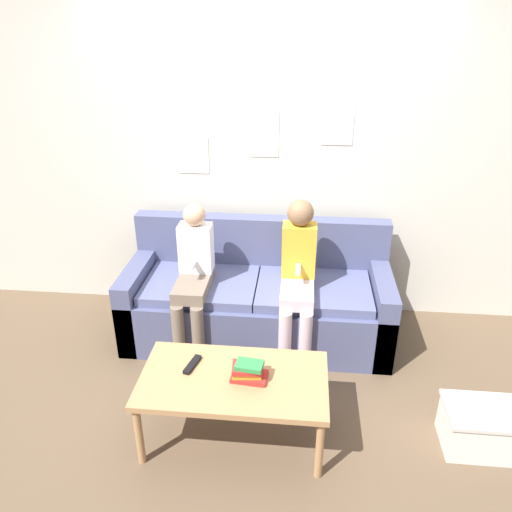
{
  "coord_description": "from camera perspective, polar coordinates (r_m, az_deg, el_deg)",
  "views": [
    {
      "loc": [
        0.31,
        -2.79,
        2.31
      ],
      "look_at": [
        0.0,
        0.37,
        0.75
      ],
      "focal_mm": 35.0,
      "sensor_mm": 36.0,
      "label": 1
    }
  ],
  "objects": [
    {
      "name": "ground_plane",
      "position": [
        3.64,
        -0.59,
        -13.32
      ],
      "size": [
        10.0,
        10.0,
        0.0
      ],
      "primitive_type": "plane",
      "color": "brown"
    },
    {
      "name": "wall_back",
      "position": [
        3.94,
        0.91,
        11.21
      ],
      "size": [
        8.0,
        0.06,
        2.6
      ],
      "color": "beige",
      "rests_on": "ground_plane"
    },
    {
      "name": "couch",
      "position": [
        3.88,
        0.2,
        -5.14
      ],
      "size": [
        1.99,
        0.79,
        0.88
      ],
      "color": "#4C5175",
      "rests_on": "ground_plane"
    },
    {
      "name": "coffee_table",
      "position": [
        2.96,
        -2.57,
        -14.36
      ],
      "size": [
        1.08,
        0.59,
        0.43
      ],
      "color": "#AD7F51",
      "rests_on": "ground_plane"
    },
    {
      "name": "person_left",
      "position": [
        3.62,
        -7.15,
        -2.0
      ],
      "size": [
        0.24,
        0.55,
        1.1
      ],
      "color": "#756656",
      "rests_on": "ground_plane"
    },
    {
      "name": "person_right",
      "position": [
        3.53,
        4.82,
        -1.92
      ],
      "size": [
        0.24,
        0.55,
        1.16
      ],
      "color": "silver",
      "rests_on": "ground_plane"
    },
    {
      "name": "tv_remote",
      "position": [
        3.03,
        -7.29,
        -12.2
      ],
      "size": [
        0.08,
        0.17,
        0.02
      ],
      "rotation": [
        0.0,
        0.0,
        -0.25
      ],
      "color": "black",
      "rests_on": "coffee_table"
    },
    {
      "name": "book_stack",
      "position": [
        2.9,
        -0.88,
        -12.98
      ],
      "size": [
        0.21,
        0.15,
        0.11
      ],
      "color": "red",
      "rests_on": "coffee_table"
    },
    {
      "name": "storage_box",
      "position": [
        3.33,
        24.31,
        -17.47
      ],
      "size": [
        0.44,
        0.32,
        0.27
      ],
      "color": "silver",
      "rests_on": "ground_plane"
    }
  ]
}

